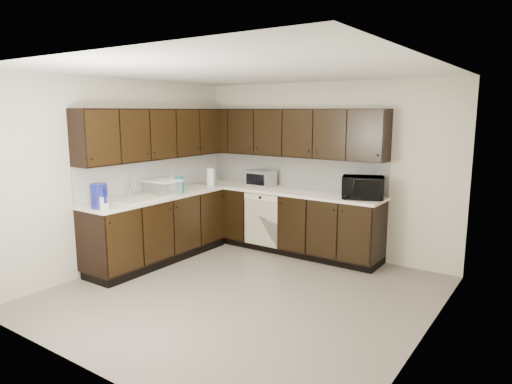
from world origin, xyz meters
TOP-DOWN VIEW (x-y plane):
  - floor at (0.00, 0.00)m, footprint 4.00×4.00m
  - ceiling at (0.00, 0.00)m, footprint 4.00×4.00m
  - wall_back at (0.00, 2.00)m, footprint 4.00×0.02m
  - wall_left at (-2.00, 0.00)m, footprint 0.02×4.00m
  - wall_right at (2.00, 0.00)m, footprint 0.02×4.00m
  - wall_front at (0.00, -2.00)m, footprint 4.00×0.02m
  - lower_cabinets at (-1.01, 1.11)m, footprint 3.00×2.80m
  - countertop at (-1.01, 1.11)m, footprint 3.03×2.83m
  - backsplash at (-1.22, 1.32)m, footprint 3.00×2.80m
  - upper_cabinets at (-1.10, 1.20)m, footprint 3.00×2.80m
  - dishwasher at (-0.70, 1.41)m, footprint 0.58×0.04m
  - sink at (-1.68, -0.01)m, footprint 0.54×0.82m
  - microwave at (0.75, 1.67)m, footprint 0.63×0.53m
  - soap_bottle_a at (-1.55, -0.70)m, footprint 0.12×0.12m
  - soap_bottle_b at (-1.82, 0.72)m, footprint 0.10×0.10m
  - toaster_oven at (-0.91, 1.72)m, footprint 0.41×0.31m
  - storage_bin at (-1.68, 0.38)m, footprint 0.56×0.47m
  - blue_pitcher at (-1.61, -0.70)m, footprint 0.22×0.22m
  - teal_tumbler at (-1.55, 0.61)m, footprint 0.10×0.10m
  - paper_towel_roll at (-1.61, 1.35)m, footprint 0.13×0.13m

SIDE VIEW (x-z plane):
  - floor at x=0.00m, z-range 0.00..0.00m
  - lower_cabinets at x=-1.01m, z-range -0.04..0.86m
  - dishwasher at x=-0.70m, z-range 0.16..0.94m
  - sink at x=-1.68m, z-range 0.67..1.09m
  - countertop at x=-1.01m, z-range 0.90..0.94m
  - storage_bin at x=-1.68m, z-range 0.94..1.13m
  - soap_bottle_a at x=-1.55m, z-range 0.94..1.16m
  - teal_tumbler at x=-1.55m, z-range 0.94..1.17m
  - soap_bottle_b at x=-1.82m, z-range 0.94..1.19m
  - toaster_oven at x=-0.91m, z-range 0.94..1.19m
  - paper_towel_roll at x=-1.61m, z-range 0.94..1.21m
  - microwave at x=0.75m, z-range 0.94..1.24m
  - blue_pitcher at x=-1.61m, z-range 0.94..1.24m
  - backsplash at x=-1.22m, z-range 0.94..1.42m
  - wall_back at x=0.00m, z-range 0.00..2.50m
  - wall_left at x=-2.00m, z-range 0.00..2.50m
  - wall_right at x=2.00m, z-range 0.00..2.50m
  - wall_front at x=0.00m, z-range 0.00..2.50m
  - upper_cabinets at x=-1.10m, z-range 1.42..2.12m
  - ceiling at x=0.00m, z-range 2.50..2.50m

